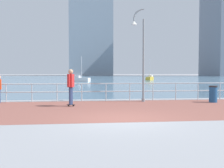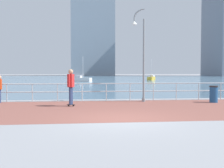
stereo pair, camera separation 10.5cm
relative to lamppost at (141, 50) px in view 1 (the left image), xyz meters
name	(u,v)px [view 1 (the left image)]	position (x,y,z in m)	size (l,w,h in m)	color
ground	(88,81)	(-1.91, 34.38, -2.91)	(220.00, 220.00, 0.00)	gray
brick_paving	(113,109)	(-1.91, -2.83, -2.90)	(28.00, 6.82, 0.01)	brown
harbor_water	(87,79)	(-1.91, 45.58, -2.90)	(180.00, 88.00, 0.00)	slate
waterfront_railing	(106,89)	(-1.91, 0.58, -2.19)	(25.25, 0.06, 1.04)	#B2BCC1
lamppost	(141,50)	(0.00, 0.00, 0.00)	(0.81, 0.36, 5.25)	gray
skateboarder	(71,84)	(-3.87, -1.67, -1.80)	(0.41, 0.55, 1.83)	black
trash_bin	(213,94)	(3.92, -0.86, -2.44)	(0.46, 0.46, 0.93)	navy
sailboat_white	(81,79)	(-3.26, 31.29, -2.50)	(3.04, 2.33, 4.20)	white
sailboat_red	(150,78)	(10.17, 37.37, -2.51)	(2.22, 3.05, 4.18)	gold
tower_concrete	(91,34)	(0.97, 96.65, 13.90)	(17.04, 11.09, 35.27)	#8493A3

